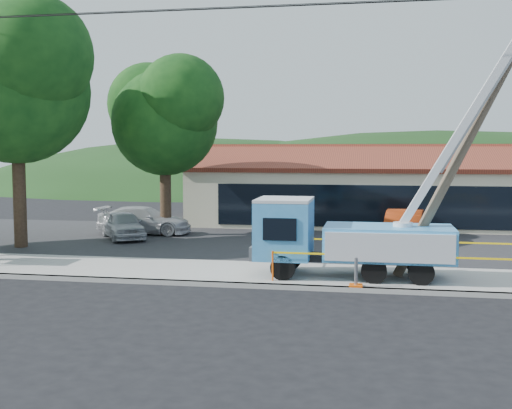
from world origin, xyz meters
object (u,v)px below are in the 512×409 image
at_px(car_white, 145,236).
at_px(car_silver, 123,241).
at_px(leaning_pole, 476,123).
at_px(car_red, 404,245).
at_px(utility_truck, 348,234).

bearing_deg(car_white, car_silver, 167.34).
distance_m(leaning_pole, car_red, 9.79).
height_order(utility_truck, car_silver, utility_truck).
relative_size(car_silver, car_white, 0.83).
xyz_separation_m(car_silver, car_white, (0.39, 1.85, 0.00)).
relative_size(utility_truck, leaning_pole, 1.01).
bearing_deg(car_silver, car_white, 44.51).
bearing_deg(utility_truck, leaning_pole, 5.07).
xyz_separation_m(car_red, car_white, (-12.81, 0.92, 0.00)).
bearing_deg(leaning_pole, utility_truck, -174.93).
xyz_separation_m(utility_truck, leaning_pole, (4.05, 0.36, 3.64)).
distance_m(utility_truck, leaning_pole, 5.45).
height_order(utility_truck, leaning_pole, utility_truck).
distance_m(leaning_pole, car_silver, 17.43).
relative_size(utility_truck, car_white, 1.99).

